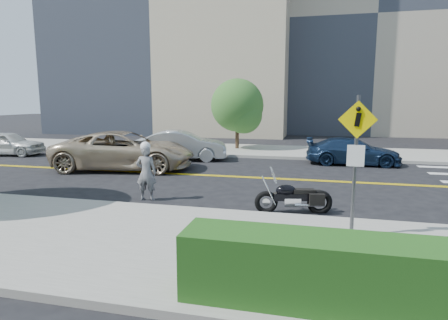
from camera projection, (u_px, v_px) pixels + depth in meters
ground_plane at (228, 176)px, 15.14m from camera, size 120.00×120.00×0.00m
sidewalk_near at (148, 242)px, 7.93m from camera, size 60.00×5.00×0.15m
sidewalk_far at (256, 151)px, 22.33m from camera, size 60.00×5.00×0.15m
building_left at (179, 3)px, 36.61m from camera, size 22.00×14.00×25.00m
building_mid at (367, 29)px, 36.68m from camera, size 18.00×14.00×20.00m
pedestrian_sign at (356, 153)px, 7.80m from camera, size 0.78×0.08×3.00m
motorcyclist at (146, 171)px, 11.41m from camera, size 0.67×0.49×1.82m
motorcycle at (294, 190)px, 10.17m from camera, size 2.13×1.05×1.24m
suv at (125, 150)px, 16.58m from camera, size 6.52×3.88×1.70m
parked_car_white at (7, 143)px, 20.89m from camera, size 4.12×2.14×1.34m
parked_car_silver at (182, 146)px, 19.16m from camera, size 4.81×2.57×1.51m
parked_car_blue at (353, 151)px, 17.88m from camera, size 4.41×1.89×1.27m
tree_far_a at (237, 105)px, 22.50m from camera, size 3.18×3.18×4.34m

